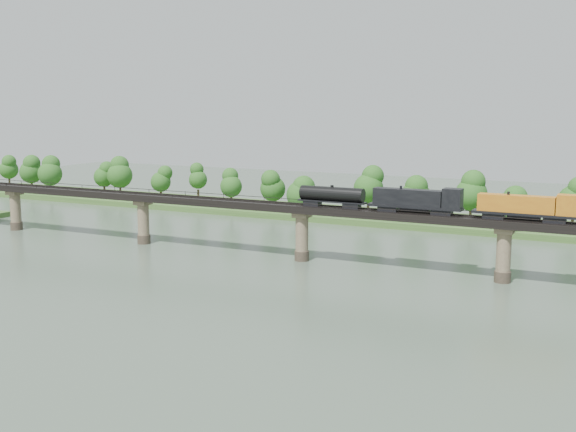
% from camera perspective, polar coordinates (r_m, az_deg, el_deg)
% --- Properties ---
extents(ground, '(400.00, 400.00, 0.00)m').
position_cam_1_polar(ground, '(122.16, -4.97, -6.28)').
color(ground, '#39483A').
rests_on(ground, ground).
extents(far_bank, '(300.00, 24.00, 1.60)m').
position_cam_1_polar(far_bank, '(197.90, 7.93, -0.15)').
color(far_bank, '#315321').
rests_on(far_bank, ground).
extents(bridge, '(236.00, 30.00, 11.50)m').
position_cam_1_polar(bridge, '(146.71, 1.11, -1.45)').
color(bridge, '#473A2D').
rests_on(bridge, ground).
extents(bridge_superstructure, '(220.00, 4.90, 0.75)m').
position_cam_1_polar(bridge_superstructure, '(145.68, 1.11, 1.00)').
color(bridge_superstructure, black).
rests_on(bridge_superstructure, bridge).
extents(far_treeline, '(289.06, 17.54, 13.60)m').
position_cam_1_polar(far_treeline, '(195.35, 5.28, 2.16)').
color(far_treeline, '#382619').
rests_on(far_treeline, far_bank).
extents(freight_train, '(72.26, 2.82, 4.97)m').
position_cam_1_polar(freight_train, '(134.02, 15.47, 0.86)').
color(freight_train, black).
rests_on(freight_train, bridge).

